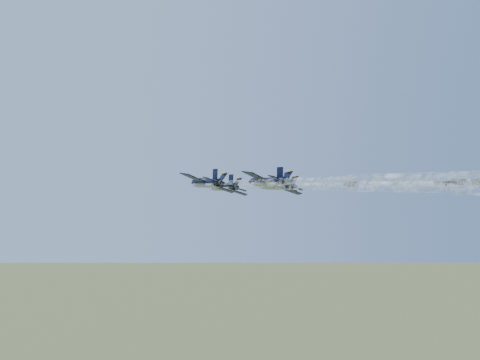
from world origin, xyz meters
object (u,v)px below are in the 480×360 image
object	(u,v)px
jet_lead	(222,187)
jet_slot	(267,182)
jet_right	(275,185)
jet_left	(206,183)

from	to	relation	value
jet_lead	jet_slot	xyz separation A→B (m)	(3.68, -19.25, 0.00)
jet_lead	jet_slot	world-z (taller)	same
jet_right	jet_left	bearing A→B (deg)	-176.58
jet_lead	jet_right	size ratio (longest dim) A/B	1.00
jet_lead	jet_left	size ratio (longest dim) A/B	1.00
jet_left	jet_right	size ratio (longest dim) A/B	1.00
jet_right	jet_slot	world-z (taller)	same
jet_right	jet_lead	bearing A→B (deg)	129.81
jet_slot	jet_left	bearing A→B (deg)	135.55
jet_lead	jet_left	xyz separation A→B (m)	(-6.69, -11.98, 0.00)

